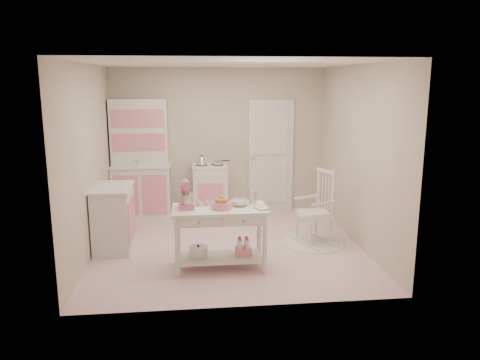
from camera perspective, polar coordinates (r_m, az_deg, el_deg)
name	(u,v)px	position (r m, az deg, el deg)	size (l,w,h in m)	color
room_shell	(228,134)	(6.55, -1.53, 5.68)	(3.84, 3.84, 2.62)	#CF819B
door	(271,156)	(8.60, 3.78, 2.95)	(0.82, 0.05, 2.04)	white
hutch	(140,159)	(8.30, -12.07, 2.53)	(1.06, 0.50, 2.08)	white
stove	(210,190)	(8.33, -3.69, -1.27)	(0.62, 0.57, 0.92)	white
base_cabinet	(113,218)	(6.90, -15.17, -4.49)	(0.54, 0.84, 0.92)	white
lace_rug	(313,243)	(7.11, 8.89, -7.57)	(0.92, 0.92, 0.01)	white
rocking_chair	(314,208)	(6.94, 9.03, -3.34)	(0.48, 0.72, 1.10)	white
work_table	(220,238)	(6.03, -2.45, -7.06)	(1.20, 0.60, 0.80)	white
stand_mixer	(186,195)	(5.88, -6.60, -1.85)	(0.20, 0.28, 0.34)	#D85B93
cookie_tray	(207,204)	(6.08, -4.01, -2.91)	(0.34, 0.24, 0.02)	silver
bread_basket	(222,205)	(5.86, -2.26, -3.10)	(0.25, 0.25, 0.09)	pink
mixing_bowl	(240,203)	(6.00, -0.06, -2.80)	(0.23, 0.23, 0.07)	beige
metal_pitcher	(253,197)	(6.09, 1.54, -2.11)	(0.10, 0.10, 0.17)	silver
recipe_book	(256,208)	(5.84, 2.01, -3.49)	(0.15, 0.21, 0.02)	beige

